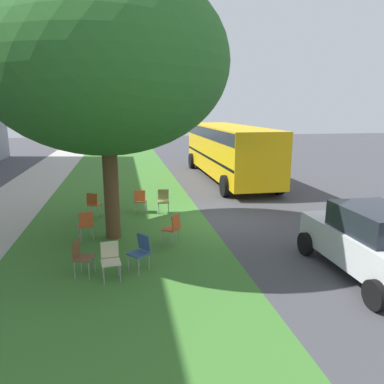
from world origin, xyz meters
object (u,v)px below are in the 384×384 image
(chair_6, at_px, (93,203))
(chair_2, at_px, (163,199))
(parked_car, at_px, (372,241))
(street_tree, at_px, (105,63))
(chair_1, at_px, (140,199))
(chair_7, at_px, (110,258))
(chair_0, at_px, (173,227))
(chair_4, at_px, (81,255))
(school_bus, at_px, (228,147))
(chair_5, at_px, (86,223))
(chair_3, at_px, (141,250))

(chair_6, bearing_deg, chair_2, -89.43)
(parked_car, bearing_deg, street_tree, 57.81)
(chair_2, xyz_separation_m, parked_car, (-6.10, -4.15, 0.32))
(chair_1, height_order, chair_7, same)
(chair_0, height_order, chair_4, same)
(chair_0, bearing_deg, chair_4, 124.92)
(street_tree, height_order, chair_1, street_tree)
(chair_4, distance_m, chair_7, 0.74)
(street_tree, xyz_separation_m, chair_2, (2.37, -1.78, -4.50))
(chair_1, bearing_deg, chair_4, 162.40)
(street_tree, relative_size, school_bus, 0.73)
(chair_5, xyz_separation_m, school_bus, (8.54, -6.76, 1.24))
(chair_0, distance_m, chair_5, 2.59)
(chair_4, bearing_deg, street_tree, -14.75)
(chair_2, relative_size, chair_3, 1.00)
(chair_1, relative_size, chair_2, 1.00)
(street_tree, bearing_deg, chair_4, 165.25)
(chair_1, distance_m, chair_6, 1.68)
(chair_0, relative_size, chair_1, 1.00)
(chair_4, xyz_separation_m, parked_car, (-1.20, -6.59, 0.32))
(chair_2, relative_size, chair_7, 1.00)
(chair_3, relative_size, school_bus, 0.08)
(chair_7, bearing_deg, chair_2, -18.79)
(chair_1, height_order, chair_5, same)
(chair_7, xyz_separation_m, school_bus, (11.28, -5.98, 1.24))
(chair_2, xyz_separation_m, chair_7, (-5.20, 1.77, 0.00))
(street_tree, height_order, school_bus, street_tree)
(chair_2, xyz_separation_m, chair_5, (-2.46, 2.55, 0.00))
(chair_3, distance_m, parked_car, 5.38)
(chair_4, height_order, chair_7, same)
(chair_2, bearing_deg, chair_6, 90.57)
(street_tree, height_order, chair_2, street_tree)
(chair_2, height_order, chair_4, same)
(chair_2, height_order, chair_6, same)
(street_tree, distance_m, parked_car, 8.16)
(street_tree, relative_size, chair_3, 8.58)
(chair_6, bearing_deg, parked_car, -132.38)
(street_tree, relative_size, chair_1, 8.58)
(street_tree, relative_size, chair_5, 8.58)
(chair_7, distance_m, parked_car, 5.99)
(chair_2, distance_m, chair_5, 3.55)
(chair_4, relative_size, chair_7, 1.00)
(chair_0, xyz_separation_m, chair_2, (3.25, -0.08, 0.00))
(chair_0, bearing_deg, chair_2, -1.47)
(chair_1, height_order, chair_6, same)
(chair_1, relative_size, school_bus, 0.08)
(chair_4, xyz_separation_m, chair_6, (4.87, 0.07, 0.00))
(chair_3, bearing_deg, parked_car, -103.55)
(parked_car, height_order, school_bus, school_bus)
(chair_1, distance_m, chair_4, 5.31)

